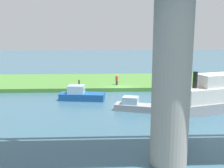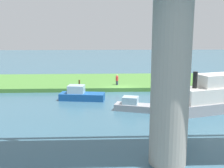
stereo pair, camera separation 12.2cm
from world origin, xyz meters
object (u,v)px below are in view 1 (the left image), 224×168
person_on_bank (117,80)px  motorboat_red (210,96)px  mooring_post (79,84)px  skiff_small (81,95)px  riverboat_paddlewheel (135,106)px  houseboat_blue (186,96)px  bridge_pylon (171,79)px

person_on_bank → motorboat_red: size_ratio=0.17×
mooring_post → skiff_small: skiff_small is taller
skiff_small → riverboat_paddlewheel: (-5.50, 4.43, -0.11)m
mooring_post → person_on_bank: bearing=-160.2°
person_on_bank → skiff_small: 7.51m
skiff_small → houseboat_blue: (-11.76, 0.49, -0.11)m
houseboat_blue → riverboat_paddlewheel: (6.27, 3.95, -0.00)m
mooring_post → skiff_small: (-0.47, 4.27, -0.41)m
mooring_post → motorboat_red: 16.09m
riverboat_paddlewheel → houseboat_blue: bearing=-147.8°
motorboat_red → bridge_pylon: bearing=57.2°
person_on_bank → houseboat_blue: bearing=138.4°
bridge_pylon → motorboat_red: size_ratio=1.23×
motorboat_red → riverboat_paddlewheel: bearing=-4.8°
person_on_bank → motorboat_red: 13.79m
person_on_bank → mooring_post: bearing=19.8°
bridge_pylon → skiff_small: (6.11, -15.20, -4.40)m
skiff_small → houseboat_blue: 11.77m
skiff_small → riverboat_paddlewheel: 7.06m
bridge_pylon → skiff_small: bridge_pylon is taller
motorboat_red → skiff_small: bearing=-21.7°
bridge_pylon → riverboat_paddlewheel: bearing=-86.8°
person_on_bank → motorboat_red: motorboat_red is taller
riverboat_paddlewheel → motorboat_red: bearing=175.2°
riverboat_paddlewheel → person_on_bank: bearing=-84.2°
houseboat_blue → riverboat_paddlewheel: size_ratio=1.00×
person_on_bank → motorboat_red: bearing=126.6°
skiff_small → riverboat_paddlewheel: bearing=141.1°
motorboat_red → skiff_small: 13.64m
person_on_bank → riverboat_paddlewheel: person_on_bank is taller
bridge_pylon → person_on_bank: size_ratio=7.17×
bridge_pylon → houseboat_blue: size_ratio=2.32×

